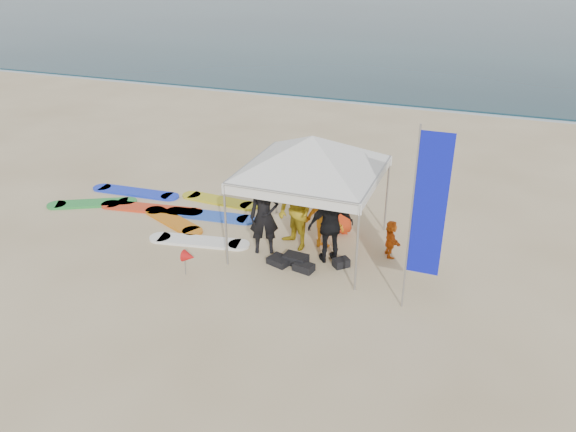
# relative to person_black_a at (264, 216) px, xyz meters

# --- Properties ---
(ground) EXTENTS (120.00, 120.00, 0.00)m
(ground) POSITION_rel_person_black_a_xyz_m (0.25, -2.86, -0.96)
(ground) COLOR beige
(ground) RESTS_ON ground
(ocean) EXTENTS (160.00, 84.00, 0.08)m
(ocean) POSITION_rel_person_black_a_xyz_m (0.25, 57.14, -0.92)
(ocean) COLOR #0C2633
(ocean) RESTS_ON ground
(shoreline_foam) EXTENTS (160.00, 1.20, 0.01)m
(shoreline_foam) POSITION_rel_person_black_a_xyz_m (0.25, 15.34, -0.96)
(shoreline_foam) COLOR silver
(shoreline_foam) RESTS_ON ground
(person_black_a) EXTENTS (0.82, 0.70, 1.92)m
(person_black_a) POSITION_rel_person_black_a_xyz_m (0.00, 0.00, 0.00)
(person_black_a) COLOR black
(person_black_a) RESTS_ON ground
(person_yellow) EXTENTS (1.19, 1.14, 1.94)m
(person_yellow) POSITION_rel_person_black_a_xyz_m (0.61, 0.48, 0.01)
(person_yellow) COLOR gold
(person_yellow) RESTS_ON ground
(person_orange_a) EXTENTS (1.14, 0.80, 1.62)m
(person_orange_a) POSITION_rel_person_black_a_xyz_m (1.26, 0.78, -0.15)
(person_orange_a) COLOR orange
(person_orange_a) RESTS_ON ground
(person_black_b) EXTENTS (1.16, 0.99, 1.86)m
(person_black_b) POSITION_rel_person_black_a_xyz_m (1.62, 0.15, -0.03)
(person_black_b) COLOR black
(person_black_b) RESTS_ON ground
(person_orange_b) EXTENTS (1.09, 0.87, 1.94)m
(person_orange_b) POSITION_rel_person_black_a_xyz_m (1.39, 1.64, 0.01)
(person_orange_b) COLOR red
(person_orange_b) RESTS_ON ground
(person_seated) EXTENTS (0.62, 0.90, 0.94)m
(person_seated) POSITION_rel_person_black_a_xyz_m (2.91, 0.86, -0.49)
(person_seated) COLOR orange
(person_seated) RESTS_ON ground
(canopy_tent) EXTENTS (4.35, 4.35, 3.28)m
(canopy_tent) POSITION_rel_person_black_a_xyz_m (0.96, 0.65, 1.90)
(canopy_tent) COLOR #A5A5A8
(canopy_tent) RESTS_ON ground
(feather_flag) EXTENTS (0.66, 0.04, 3.92)m
(feather_flag) POSITION_rel_person_black_a_xyz_m (3.88, -1.15, 1.35)
(feather_flag) COLOR #A5A5A8
(feather_flag) RESTS_ON ground
(marker_pennant) EXTENTS (0.28, 0.28, 0.64)m
(marker_pennant) POSITION_rel_person_black_a_xyz_m (-1.15, -1.65, -0.46)
(marker_pennant) COLOR #A5A5A8
(marker_pennant) RESTS_ON ground
(gear_pile) EXTENTS (1.92, 0.90, 0.22)m
(gear_pile) POSITION_rel_person_black_a_xyz_m (1.04, -0.34, -0.86)
(gear_pile) COLOR black
(gear_pile) RESTS_ON ground
(surfboard_spread) EXTENTS (6.13, 3.22, 0.07)m
(surfboard_spread) POSITION_rel_person_black_a_xyz_m (-3.49, 1.11, -0.92)
(surfboard_spread) COLOR orange
(surfboard_spread) RESTS_ON ground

